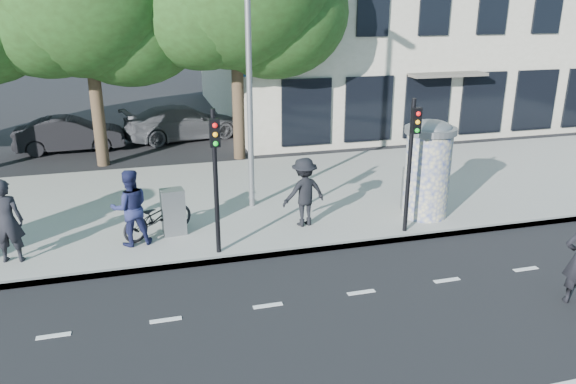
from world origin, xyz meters
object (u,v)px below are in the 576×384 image
object	(u,v)px
traffic_pole_far	(411,153)
ped_d	(304,192)
ped_b	(7,221)
cabinet_left	(173,212)
ad_column_right	(428,167)
cabinet_right	(412,190)
bicycle	(158,216)
car_mid	(70,134)
car_right	(183,122)
ped_c	(130,208)
traffic_pole_near	(215,168)
street_lamp	(249,39)

from	to	relation	value
traffic_pole_far	ped_d	size ratio (longest dim) A/B	1.87
ped_b	cabinet_left	bearing A→B (deg)	-162.21
traffic_pole_far	ped_d	world-z (taller)	traffic_pole_far
ad_column_right	cabinet_right	distance (m)	0.93
bicycle	cabinet_left	xyz separation A→B (m)	(0.39, -0.01, 0.09)
bicycle	car_mid	world-z (taller)	car_mid
cabinet_right	car_right	world-z (taller)	car_right
ped_c	cabinet_left	world-z (taller)	ped_c
ped_b	car_mid	bearing A→B (deg)	-83.81
ped_d	car_mid	world-z (taller)	ped_d
traffic_pole_near	street_lamp	bearing A→B (deg)	63.77
ped_b	car_mid	xyz separation A→B (m)	(0.39, 10.53, -0.44)
traffic_pole_far	ped_c	bearing A→B (deg)	171.16
ad_column_right	car_right	bearing A→B (deg)	115.92
traffic_pole_far	cabinet_right	world-z (taller)	traffic_pole_far
ped_c	car_mid	world-z (taller)	ped_c
street_lamp	car_mid	distance (m)	10.97
ad_column_right	ped_d	xyz separation A→B (m)	(-3.38, 0.22, -0.48)
ad_column_right	traffic_pole_far	distance (m)	1.52
ped_c	street_lamp	bearing A→B (deg)	-159.14
ped_c	car_right	bearing A→B (deg)	-108.88
street_lamp	car_mid	bearing A→B (deg)	123.32
ad_column_right	ped_d	size ratio (longest dim) A/B	1.46
ped_c	ped_d	world-z (taller)	ped_c
ad_column_right	ped_d	distance (m)	3.42
street_lamp	car_right	distance (m)	10.24
cabinet_left	traffic_pole_far	bearing A→B (deg)	-20.31
cabinet_right	car_mid	distance (m)	14.01
ped_b	cabinet_right	xyz separation A→B (m)	(10.23, 0.56, -0.38)
traffic_pole_far	car_right	xyz separation A→B (m)	(-4.48, 12.18, -1.50)
bicycle	traffic_pole_far	bearing A→B (deg)	-131.76
car_mid	car_right	distance (m)	4.58
traffic_pole_near	car_right	world-z (taller)	traffic_pole_near
ped_d	ped_b	bearing A→B (deg)	-8.53
cabinet_right	ped_c	bearing A→B (deg)	-157.19
street_lamp	car_mid	world-z (taller)	street_lamp
traffic_pole_near	ped_c	size ratio (longest dim) A/B	1.81
cabinet_right	car_right	xyz separation A→B (m)	(-5.34, 10.81, -0.02)
cabinet_right	car_mid	world-z (taller)	car_mid
cabinet_left	car_right	world-z (taller)	car_right
street_lamp	cabinet_right	size ratio (longest dim) A/B	6.68
street_lamp	bicycle	bearing A→B (deg)	-152.49
bicycle	cabinet_left	bearing A→B (deg)	-119.78
cabinet_right	car_right	distance (m)	12.05
cabinet_right	cabinet_left	bearing A→B (deg)	-160.10
ad_column_right	street_lamp	distance (m)	5.81
traffic_pole_far	ad_column_right	bearing A→B (deg)	42.21
street_lamp	ped_d	xyz separation A→B (m)	(1.02, -1.71, -3.74)
ad_column_right	traffic_pole_near	distance (m)	5.91
ad_column_right	bicycle	xyz separation A→B (m)	(-7.10, 0.53, -0.88)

